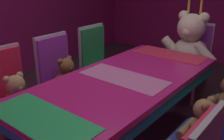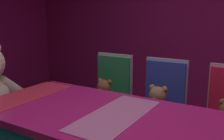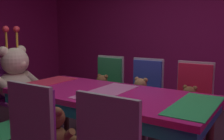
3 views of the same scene
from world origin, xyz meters
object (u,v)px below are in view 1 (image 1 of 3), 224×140
at_px(teddy_left_0, 17,95).
at_px(chair_right_1, 223,128).
at_px(king_teddy_bear, 189,44).
at_px(chair_left_0, 8,91).
at_px(banquet_table, 123,87).
at_px(teddy_right_1, 202,121).
at_px(throne_chair, 193,53).
at_px(chair_left_1, 58,71).
at_px(chair_left_2, 96,57).
at_px(teddy_left_1, 67,75).

bearing_deg(teddy_left_0, chair_right_1, 21.28).
bearing_deg(king_teddy_bear, chair_left_0, -22.63).
distance_m(banquet_table, teddy_left_0, 0.91).
bearing_deg(teddy_right_1, throne_chair, -65.52).
height_order(chair_left_1, chair_left_2, same).
bearing_deg(chair_right_1, teddy_left_1, 0.04).
relative_size(teddy_left_0, throne_chair, 0.36).
xyz_separation_m(chair_left_0, king_teddy_bear, (0.82, 1.98, 0.16)).
bearing_deg(chair_left_0, teddy_left_1, 78.83).
distance_m(teddy_left_0, teddy_left_1, 0.60).
bearing_deg(banquet_table, teddy_right_1, -0.82).
bearing_deg(teddy_left_1, king_teddy_bear, 62.92).
bearing_deg(teddy_left_0, throne_chair, 72.50).
height_order(chair_left_1, teddy_left_1, chair_left_1).
height_order(teddy_left_1, chair_right_1, chair_right_1).
relative_size(teddy_right_1, throne_chair, 0.34).
xyz_separation_m(banquet_table, king_teddy_bear, (0.00, 1.37, 0.10)).
distance_m(chair_left_1, king_teddy_bear, 1.63).
distance_m(banquet_table, chair_left_0, 1.03).
distance_m(banquet_table, chair_left_1, 0.86).
xyz_separation_m(chair_left_2, chair_right_1, (1.71, -0.61, 0.00)).
bearing_deg(chair_left_1, teddy_left_1, 0.00).
distance_m(chair_left_0, throne_chair, 2.30).
height_order(teddy_left_0, teddy_left_1, teddy_left_0).
height_order(teddy_left_1, king_teddy_bear, king_teddy_bear).
relative_size(banquet_table, throne_chair, 2.05).
relative_size(throne_chair, king_teddy_bear, 1.06).
bearing_deg(chair_left_2, teddy_left_0, -81.52).
height_order(chair_left_2, chair_right_1, same).
relative_size(chair_left_1, chair_right_1, 1.00).
relative_size(banquet_table, teddy_left_0, 5.77).
relative_size(chair_left_1, king_teddy_bear, 1.06).
height_order(banquet_table, teddy_left_0, teddy_left_0).
bearing_deg(chair_right_1, chair_left_2, -19.71).
relative_size(chair_left_1, teddy_right_1, 2.97).
relative_size(teddy_left_0, teddy_right_1, 1.06).
relative_size(banquet_table, chair_left_2, 2.05).
distance_m(teddy_left_1, chair_left_2, 0.63).
bearing_deg(king_teddy_bear, chair_right_1, 31.68).
relative_size(chair_left_2, throne_chair, 1.00).
xyz_separation_m(teddy_left_1, chair_left_2, (-0.15, 0.61, 0.00)).
relative_size(chair_left_2, teddy_right_1, 2.97).
distance_m(teddy_left_1, chair_right_1, 1.56).
bearing_deg(teddy_left_1, chair_right_1, 0.04).
xyz_separation_m(banquet_table, teddy_left_0, (-0.68, -0.61, -0.05)).
bearing_deg(chair_left_0, chair_left_2, 91.58).
bearing_deg(banquet_table, king_teddy_bear, 90.00).
relative_size(teddy_left_1, chair_left_2, 0.35).
distance_m(chair_left_0, king_teddy_bear, 2.15).
bearing_deg(throne_chair, chair_left_0, -20.99).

